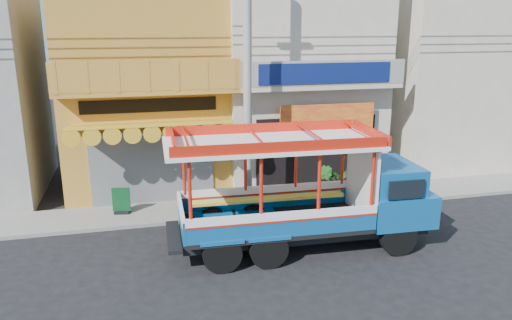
{
  "coord_description": "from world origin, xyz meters",
  "views": [
    {
      "loc": [
        -4.48,
        -11.99,
        6.22
      ],
      "look_at": [
        -0.92,
        2.5,
        2.11
      ],
      "focal_mm": 35.0,
      "sensor_mm": 36.0,
      "label": 1
    }
  ],
  "objects_px": {
    "songthaew_truck": "(321,192)",
    "potted_plant_c": "(344,183)",
    "potted_plant_a": "(340,181)",
    "green_sign": "(121,203)",
    "potted_plant_b": "(326,182)",
    "utility_pole": "(252,63)"
  },
  "relations": [
    {
      "from": "songthaew_truck",
      "to": "potted_plant_a",
      "type": "xyz_separation_m",
      "value": [
        2.17,
        3.67,
        -0.99
      ]
    },
    {
      "from": "potted_plant_c",
      "to": "potted_plant_a",
      "type": "bearing_deg",
      "value": -89.24
    },
    {
      "from": "songthaew_truck",
      "to": "potted_plant_b",
      "type": "distance_m",
      "value": 4.15
    },
    {
      "from": "potted_plant_a",
      "to": "potted_plant_c",
      "type": "xyz_separation_m",
      "value": [
        0.18,
        0.01,
        -0.1
      ]
    },
    {
      "from": "songthaew_truck",
      "to": "potted_plant_a",
      "type": "relative_size",
      "value": 6.78
    },
    {
      "from": "potted_plant_a",
      "to": "potted_plant_c",
      "type": "bearing_deg",
      "value": -30.08
    },
    {
      "from": "green_sign",
      "to": "potted_plant_b",
      "type": "relative_size",
      "value": 0.8
    },
    {
      "from": "potted_plant_a",
      "to": "utility_pole",
      "type": "bearing_deg",
      "value": 160.3
    },
    {
      "from": "potted_plant_b",
      "to": "potted_plant_c",
      "type": "xyz_separation_m",
      "value": [
        0.7,
        -0.01,
        -0.11
      ]
    },
    {
      "from": "utility_pole",
      "to": "potted_plant_c",
      "type": "bearing_deg",
      "value": 12.4
    },
    {
      "from": "songthaew_truck",
      "to": "potted_plant_a",
      "type": "height_order",
      "value": "songthaew_truck"
    },
    {
      "from": "songthaew_truck",
      "to": "potted_plant_a",
      "type": "distance_m",
      "value": 4.37
    },
    {
      "from": "potted_plant_c",
      "to": "green_sign",
      "type": "bearing_deg",
      "value": -91.75
    },
    {
      "from": "potted_plant_a",
      "to": "potted_plant_c",
      "type": "height_order",
      "value": "potted_plant_a"
    },
    {
      "from": "songthaew_truck",
      "to": "green_sign",
      "type": "bearing_deg",
      "value": 146.5
    },
    {
      "from": "potted_plant_a",
      "to": "potted_plant_b",
      "type": "distance_m",
      "value": 0.53
    },
    {
      "from": "green_sign",
      "to": "potted_plant_a",
      "type": "relative_size",
      "value": 0.81
    },
    {
      "from": "green_sign",
      "to": "potted_plant_c",
      "type": "distance_m",
      "value": 7.9
    },
    {
      "from": "songthaew_truck",
      "to": "potted_plant_c",
      "type": "relative_size",
      "value": 8.35
    },
    {
      "from": "utility_pole",
      "to": "potted_plant_c",
      "type": "relative_size",
      "value": 31.44
    },
    {
      "from": "songthaew_truck",
      "to": "potted_plant_b",
      "type": "xyz_separation_m",
      "value": [
        1.64,
        3.69,
        -0.98
      ]
    },
    {
      "from": "potted_plant_a",
      "to": "songthaew_truck",
      "type": "bearing_deg",
      "value": -153.15
    }
  ]
}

